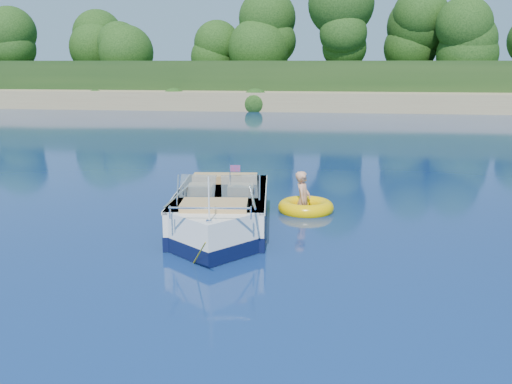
# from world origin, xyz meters

# --- Properties ---
(ground) EXTENTS (160.00, 160.00, 0.00)m
(ground) POSITION_xyz_m (0.00, 0.00, 0.00)
(ground) COLOR #091542
(ground) RESTS_ON ground
(shoreline) EXTENTS (170.00, 59.00, 6.00)m
(shoreline) POSITION_xyz_m (0.00, 63.77, 0.98)
(shoreline) COLOR #987F58
(shoreline) RESTS_ON ground
(treeline) EXTENTS (150.00, 7.12, 8.19)m
(treeline) POSITION_xyz_m (0.04, 41.01, 5.55)
(treeline) COLOR #311F10
(treeline) RESTS_ON ground
(motorboat) EXTENTS (2.58, 6.03, 2.01)m
(motorboat) POSITION_xyz_m (-2.24, 1.51, 0.39)
(motorboat) COLOR white
(motorboat) RESTS_ON ground
(tow_tube) EXTENTS (1.59, 1.59, 0.40)m
(tow_tube) POSITION_xyz_m (-0.34, 3.64, 0.10)
(tow_tube) COLOR #FFC300
(tow_tube) RESTS_ON ground
(boy) EXTENTS (0.47, 0.92, 1.75)m
(boy) POSITION_xyz_m (-0.42, 3.74, 0.00)
(boy) COLOR tan
(boy) RESTS_ON ground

